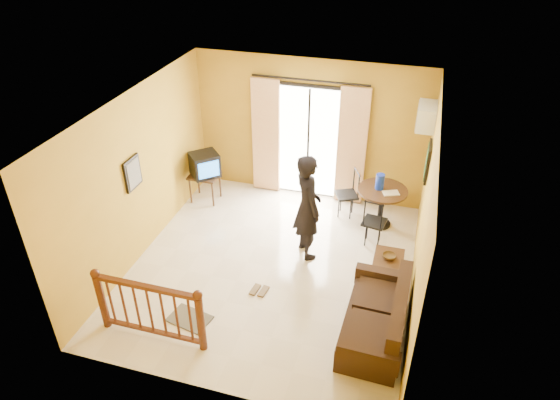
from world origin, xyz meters
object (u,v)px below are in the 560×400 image
(dining_table, at_px, (382,197))
(coffee_table, at_px, (387,269))
(television, at_px, (205,165))
(standing_person, at_px, (308,207))
(sofa, at_px, (379,321))

(dining_table, distance_m, coffee_table, 1.64)
(television, xyz_separation_m, dining_table, (3.42, 0.11, -0.21))
(standing_person, bearing_deg, television, 30.07)
(television, xyz_separation_m, sofa, (3.72, -2.69, -0.50))
(coffee_table, xyz_separation_m, sofa, (0.00, -1.22, 0.06))
(television, xyz_separation_m, coffee_table, (3.72, -1.47, -0.55))
(coffee_table, bearing_deg, television, 158.45)
(dining_table, bearing_deg, sofa, -83.87)
(dining_table, xyz_separation_m, standing_person, (-1.11, -1.22, 0.34))
(television, bearing_deg, sofa, -78.62)
(coffee_table, relative_size, standing_person, 0.45)
(sofa, xyz_separation_m, standing_person, (-1.41, 1.58, 0.63))
(coffee_table, relative_size, sofa, 0.49)
(television, relative_size, dining_table, 0.76)
(television, distance_m, dining_table, 3.43)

